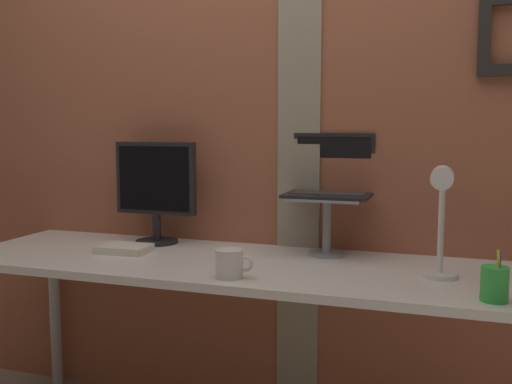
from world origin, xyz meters
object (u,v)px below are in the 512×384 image
coffee_mug (230,264)px  desk_lamp (441,210)px  monitor (156,185)px  pen_cup (495,284)px  laptop (331,177)px

coffee_mug → desk_lamp: bearing=15.0°
monitor → desk_lamp: bearing=-12.7°
monitor → pen_cup: 1.41m
monitor → laptop: (0.74, 0.07, 0.05)m
laptop → desk_lamp: (0.43, -0.33, -0.06)m
monitor → desk_lamp: monitor is taller
monitor → pen_cup: size_ratio=2.80×
laptop → coffee_mug: laptop is taller
monitor → desk_lamp: size_ratio=1.15×
laptop → pen_cup: bearing=-41.1°
pen_cup → coffee_mug: (-0.82, 0.00, -0.00)m
monitor → laptop: laptop is taller
pen_cup → coffee_mug: pen_cup is taller
laptop → desk_lamp: bearing=-37.9°
laptop → desk_lamp: size_ratio=0.87×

